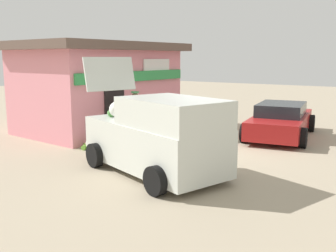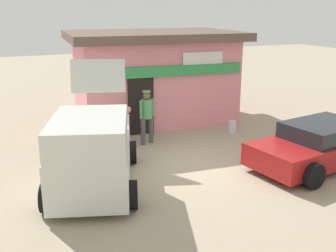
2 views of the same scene
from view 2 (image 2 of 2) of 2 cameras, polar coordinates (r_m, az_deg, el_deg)
ground_plane at (r=11.22m, az=4.50°, el=-5.67°), size 60.00×60.00×0.00m
storefront_bar at (r=15.63m, az=-2.19°, el=7.35°), size 6.70×4.98×3.39m
delivery_van at (r=9.76m, az=-10.65°, el=-3.41°), size 3.02×4.49×2.85m
parked_sedan at (r=11.91m, az=21.28°, el=-2.44°), size 4.69×2.63×1.22m
vendor_standing at (r=12.67m, az=-3.04°, el=1.79°), size 0.54×0.43×1.75m
customer_bending at (r=12.23m, az=-7.09°, el=0.30°), size 0.71×0.65×1.39m
unloaded_banana_pile at (r=13.14m, az=-9.23°, el=-1.58°), size 0.67×0.72×0.42m
paint_bucket at (r=14.21m, az=9.21°, el=-0.12°), size 0.28×0.28×0.42m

